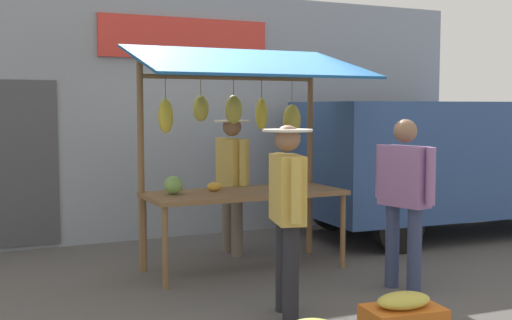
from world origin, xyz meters
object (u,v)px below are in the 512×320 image
at_px(vendor_with_sunhat, 232,173).
at_px(parked_van, 445,156).
at_px(market_stall, 242,130).
at_px(shopper_with_shopping_bag, 287,204).
at_px(shopper_in_grey_tee, 404,191).

height_order(vendor_with_sunhat, parked_van, parked_van).
distance_m(market_stall, shopper_with_shopping_bag, 1.82).
distance_m(vendor_with_sunhat, shopper_in_grey_tee, 2.35).
height_order(shopper_with_shopping_bag, shopper_in_grey_tee, shopper_in_grey_tee).
height_order(market_stall, vendor_with_sunhat, market_stall).
xyz_separation_m(market_stall, shopper_in_grey_tee, (-1.10, 1.47, -0.57)).
height_order(market_stall, parked_van, market_stall).
bearing_deg(shopper_in_grey_tee, shopper_with_shopping_bag, 86.83).
relative_size(shopper_with_shopping_bag, shopper_in_grey_tee, 0.98).
bearing_deg(market_stall, vendor_with_sunhat, -104.40).
distance_m(shopper_with_shopping_bag, shopper_in_grey_tee, 1.44).
bearing_deg(parked_van, shopper_with_shopping_bag, 34.84).
bearing_deg(shopper_in_grey_tee, vendor_with_sunhat, 10.68).
bearing_deg(shopper_with_shopping_bag, vendor_with_sunhat, 2.39).
xyz_separation_m(shopper_with_shopping_bag, parked_van, (-3.77, -2.33, 0.14)).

